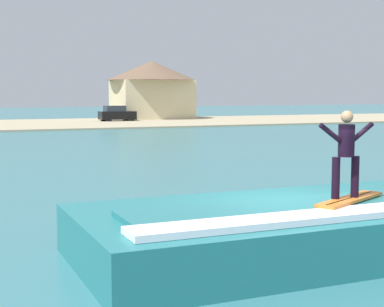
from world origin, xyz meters
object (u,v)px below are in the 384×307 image
Objects in this scene: wave_crest at (307,227)px; surfboard at (350,199)px; house_gabled_white at (152,86)px; surfer at (346,149)px; car_far_shore at (117,114)px.

surfboard is (0.64, -0.54, 0.60)m from wave_crest.
house_gabled_white is at bearing 74.31° from surfboard.
house_gabled_white reaches higher than surfboard.
surfer reaches higher than wave_crest.
surfboard is at bearing -40.25° from wave_crest.
car_far_shore is (11.53, 54.07, 0.43)m from wave_crest.
house_gabled_white is (17.25, 58.59, 3.57)m from wave_crest.
surfboard is at bearing -19.24° from surfer.
surfboard is 1.00m from surfer.
car_far_shore is (10.99, 54.57, -1.17)m from surfer.
surfboard reaches higher than wave_crest.
surfer reaches higher than car_far_shore.
car_far_shore is (10.89, 54.61, -0.17)m from surfboard.
wave_crest is at bearing 136.82° from surfer.
wave_crest is 2.36× the size of car_far_shore.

